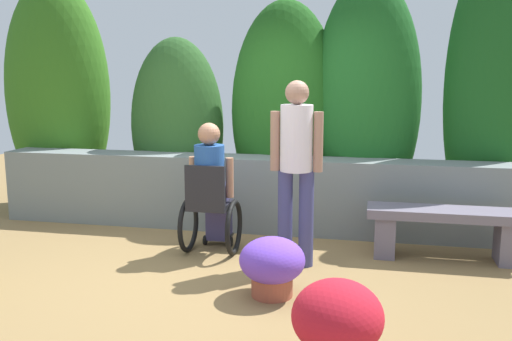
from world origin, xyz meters
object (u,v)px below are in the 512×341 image
Objects in this scene: person_in_wheelchair at (211,192)px; person_standing_companion at (296,161)px; flower_pot_red_accent at (337,326)px; stone_bench at (446,226)px; flower_pot_terracotta_by_wall at (272,265)px.

person_standing_companion is at bearing -8.39° from person_in_wheelchair.
person_in_wheelchair is 2.06× the size of flower_pot_red_accent.
stone_bench is 2.66m from flower_pot_red_accent.
person_in_wheelchair is at bearing 128.89° from flower_pot_terracotta_by_wall.
stone_bench is at bearing 3.77° from person_standing_companion.
flower_pot_red_accent is (1.42, -2.25, -0.25)m from person_in_wheelchair.
flower_pot_red_accent reaches higher than stone_bench.
stone_bench is 2.33m from person_in_wheelchair.
flower_pot_red_accent is at bearing -90.13° from person_standing_companion.
stone_bench is 0.87× the size of person_standing_companion.
person_standing_companion is (0.89, -0.21, 0.39)m from person_in_wheelchair.
flower_pot_red_accent is (0.53, -2.04, -0.64)m from person_standing_companion.
person_standing_companion reaches higher than flower_pot_terracotta_by_wall.
flower_pot_red_accent is at bearing -52.57° from person_in_wheelchair.
flower_pot_terracotta_by_wall is at bearing -146.63° from stone_bench.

